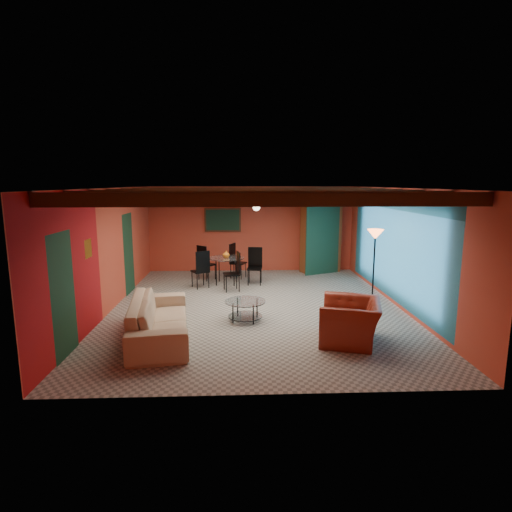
{
  "coord_description": "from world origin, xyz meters",
  "views": [
    {
      "loc": [
        -0.39,
        -9.12,
        2.81
      ],
      "look_at": [
        0.0,
        0.2,
        1.15
      ],
      "focal_mm": 28.88,
      "sensor_mm": 36.0,
      "label": 1
    }
  ],
  "objects_px": {
    "armchair": "(350,321)",
    "floor_lamp": "(374,269)",
    "vase": "(226,244)",
    "coffee_table": "(245,310)",
    "sofa": "(159,319)",
    "dining_table": "(226,266)",
    "potted_plant": "(322,199)",
    "armoire": "(321,240)"
  },
  "relations": [
    {
      "from": "armchair",
      "to": "floor_lamp",
      "type": "distance_m",
      "value": 2.33
    },
    {
      "from": "armchair",
      "to": "vase",
      "type": "xyz_separation_m",
      "value": [
        -2.34,
        4.39,
        0.76
      ]
    },
    {
      "from": "armchair",
      "to": "coffee_table",
      "type": "bearing_deg",
      "value": -106.81
    },
    {
      "from": "sofa",
      "to": "dining_table",
      "type": "xyz_separation_m",
      "value": [
        1.1,
        4.08,
        0.15
      ]
    },
    {
      "from": "dining_table",
      "to": "floor_lamp",
      "type": "height_order",
      "value": "floor_lamp"
    },
    {
      "from": "dining_table",
      "to": "potted_plant",
      "type": "bearing_deg",
      "value": 26.58
    },
    {
      "from": "armchair",
      "to": "potted_plant",
      "type": "xyz_separation_m",
      "value": [
        0.61,
        5.87,
        1.95
      ]
    },
    {
      "from": "armchair",
      "to": "armoire",
      "type": "xyz_separation_m",
      "value": [
        0.61,
        5.87,
        0.66
      ]
    },
    {
      "from": "armoire",
      "to": "floor_lamp",
      "type": "xyz_separation_m",
      "value": [
        0.44,
        -3.86,
        -0.14
      ]
    },
    {
      "from": "vase",
      "to": "sofa",
      "type": "bearing_deg",
      "value": -105.13
    },
    {
      "from": "armchair",
      "to": "floor_lamp",
      "type": "relative_size",
      "value": 0.64
    },
    {
      "from": "coffee_table",
      "to": "floor_lamp",
      "type": "height_order",
      "value": "floor_lamp"
    },
    {
      "from": "floor_lamp",
      "to": "vase",
      "type": "relative_size",
      "value": 8.94
    },
    {
      "from": "dining_table",
      "to": "floor_lamp",
      "type": "bearing_deg",
      "value": -35.1
    },
    {
      "from": "dining_table",
      "to": "armoire",
      "type": "xyz_separation_m",
      "value": [
        2.95,
        1.48,
        0.52
      ]
    },
    {
      "from": "armchair",
      "to": "potted_plant",
      "type": "relative_size",
      "value": 2.31
    },
    {
      "from": "sofa",
      "to": "coffee_table",
      "type": "bearing_deg",
      "value": -68.76
    },
    {
      "from": "dining_table",
      "to": "potted_plant",
      "type": "distance_m",
      "value": 3.76
    },
    {
      "from": "sofa",
      "to": "potted_plant",
      "type": "distance_m",
      "value": 7.15
    },
    {
      "from": "sofa",
      "to": "potted_plant",
      "type": "xyz_separation_m",
      "value": [
        4.05,
        5.56,
        1.96
      ]
    },
    {
      "from": "sofa",
      "to": "armoire",
      "type": "xyz_separation_m",
      "value": [
        4.05,
        5.56,
        0.67
      ]
    },
    {
      "from": "sofa",
      "to": "dining_table",
      "type": "relative_size",
      "value": 1.27
    },
    {
      "from": "coffee_table",
      "to": "dining_table",
      "type": "xyz_separation_m",
      "value": [
        -0.48,
        3.18,
        0.3
      ]
    },
    {
      "from": "coffee_table",
      "to": "floor_lamp",
      "type": "xyz_separation_m",
      "value": [
        2.91,
        0.8,
        0.69
      ]
    },
    {
      "from": "potted_plant",
      "to": "vase",
      "type": "bearing_deg",
      "value": -153.42
    },
    {
      "from": "armchair",
      "to": "armoire",
      "type": "distance_m",
      "value": 5.94
    },
    {
      "from": "coffee_table",
      "to": "vase",
      "type": "bearing_deg",
      "value": 98.55
    },
    {
      "from": "coffee_table",
      "to": "armoire",
      "type": "bearing_deg",
      "value": 62.06
    },
    {
      "from": "sofa",
      "to": "armchair",
      "type": "bearing_deg",
      "value": -103.56
    },
    {
      "from": "sofa",
      "to": "floor_lamp",
      "type": "distance_m",
      "value": 4.84
    },
    {
      "from": "dining_table",
      "to": "coffee_table",
      "type": "bearing_deg",
      "value": -81.45
    },
    {
      "from": "armchair",
      "to": "dining_table",
      "type": "height_order",
      "value": "dining_table"
    },
    {
      "from": "armoire",
      "to": "floor_lamp",
      "type": "distance_m",
      "value": 3.89
    },
    {
      "from": "sofa",
      "to": "vase",
      "type": "relative_size",
      "value": 12.53
    },
    {
      "from": "dining_table",
      "to": "vase",
      "type": "distance_m",
      "value": 0.62
    },
    {
      "from": "potted_plant",
      "to": "armchair",
      "type": "bearing_deg",
      "value": -95.96
    },
    {
      "from": "potted_plant",
      "to": "vase",
      "type": "distance_m",
      "value": 3.51
    },
    {
      "from": "armchair",
      "to": "sofa",
      "type": "bearing_deg",
      "value": -78.88
    },
    {
      "from": "sofa",
      "to": "armoire",
      "type": "distance_m",
      "value": 6.91
    },
    {
      "from": "floor_lamp",
      "to": "armchair",
      "type": "bearing_deg",
      "value": -117.7
    },
    {
      "from": "coffee_table",
      "to": "floor_lamp",
      "type": "distance_m",
      "value": 3.1
    },
    {
      "from": "armchair",
      "to": "vase",
      "type": "bearing_deg",
      "value": -135.72
    }
  ]
}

